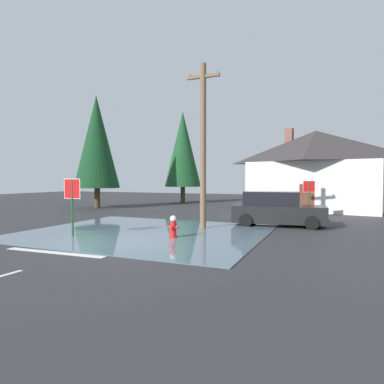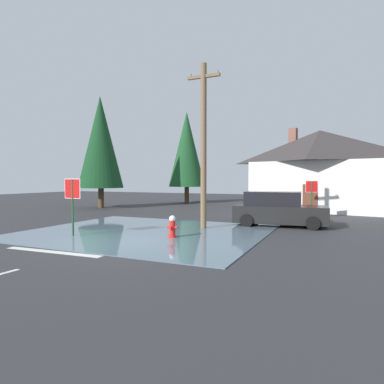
{
  "view_description": "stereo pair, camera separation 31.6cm",
  "coord_description": "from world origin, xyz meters",
  "px_view_note": "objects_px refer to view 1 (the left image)",
  "views": [
    {
      "loc": [
        7.13,
        -10.14,
        2.35
      ],
      "look_at": [
        1.47,
        3.35,
        1.78
      ],
      "focal_mm": 30.95,
      "sensor_mm": 36.0,
      "label": 1
    },
    {
      "loc": [
        7.42,
        -10.01,
        2.35
      ],
      "look_at": [
        1.47,
        3.35,
        1.78
      ],
      "focal_mm": 30.95,
      "sensor_mm": 36.0,
      "label": 2
    }
  ],
  "objects_px": {
    "utility_pole": "(203,143)",
    "pine_tree_tall_left": "(97,142)",
    "stop_sign_far": "(309,192)",
    "parked_car": "(277,209)",
    "fire_hydrant": "(173,227)",
    "pine_tree_mid_left": "(183,149)",
    "house": "(315,169)",
    "stop_sign_near": "(72,195)"
  },
  "relations": [
    {
      "from": "utility_pole",
      "to": "house",
      "type": "relative_size",
      "value": 0.73
    },
    {
      "from": "utility_pole",
      "to": "pine_tree_mid_left",
      "type": "relative_size",
      "value": 0.86
    },
    {
      "from": "utility_pole",
      "to": "house",
      "type": "xyz_separation_m",
      "value": [
        4.45,
        12.23,
        -0.91
      ]
    },
    {
      "from": "fire_hydrant",
      "to": "utility_pole",
      "type": "distance_m",
      "value": 4.55
    },
    {
      "from": "house",
      "to": "parked_car",
      "type": "bearing_deg",
      "value": -98.11
    },
    {
      "from": "pine_tree_tall_left",
      "to": "fire_hydrant",
      "type": "bearing_deg",
      "value": -40.45
    },
    {
      "from": "stop_sign_far",
      "to": "parked_car",
      "type": "distance_m",
      "value": 4.04
    },
    {
      "from": "utility_pole",
      "to": "stop_sign_far",
      "type": "distance_m",
      "value": 7.94
    },
    {
      "from": "stop_sign_far",
      "to": "parked_car",
      "type": "xyz_separation_m",
      "value": [
        -1.31,
        -3.74,
        -0.78
      ]
    },
    {
      "from": "utility_pole",
      "to": "pine_tree_mid_left",
      "type": "xyz_separation_m",
      "value": [
        -7.92,
        15.19,
        1.24
      ]
    },
    {
      "from": "utility_pole",
      "to": "pine_tree_mid_left",
      "type": "bearing_deg",
      "value": 117.54
    },
    {
      "from": "house",
      "to": "fire_hydrant",
      "type": "bearing_deg",
      "value": -107.23
    },
    {
      "from": "house",
      "to": "parked_car",
      "type": "relative_size",
      "value": 2.3
    },
    {
      "from": "stop_sign_far",
      "to": "stop_sign_near",
      "type": "bearing_deg",
      "value": -129.56
    },
    {
      "from": "utility_pole",
      "to": "pine_tree_mid_left",
      "type": "height_order",
      "value": "pine_tree_mid_left"
    },
    {
      "from": "fire_hydrant",
      "to": "pine_tree_tall_left",
      "type": "distance_m",
      "value": 16.22
    },
    {
      "from": "stop_sign_far",
      "to": "house",
      "type": "distance_m",
      "value": 6.25
    },
    {
      "from": "house",
      "to": "stop_sign_far",
      "type": "bearing_deg",
      "value": -90.83
    },
    {
      "from": "parked_car",
      "to": "stop_sign_far",
      "type": "bearing_deg",
      "value": 70.73
    },
    {
      "from": "stop_sign_near",
      "to": "utility_pole",
      "type": "relative_size",
      "value": 0.31
    },
    {
      "from": "stop_sign_far",
      "to": "pine_tree_tall_left",
      "type": "bearing_deg",
      "value": 176.26
    },
    {
      "from": "parked_car",
      "to": "stop_sign_near",
      "type": "bearing_deg",
      "value": -137.73
    },
    {
      "from": "parked_car",
      "to": "pine_tree_tall_left",
      "type": "relative_size",
      "value": 0.51
    },
    {
      "from": "stop_sign_near",
      "to": "stop_sign_far",
      "type": "bearing_deg",
      "value": 50.44
    },
    {
      "from": "stop_sign_far",
      "to": "pine_tree_mid_left",
      "type": "distance_m",
      "value": 15.68
    },
    {
      "from": "house",
      "to": "pine_tree_mid_left",
      "type": "bearing_deg",
      "value": 166.54
    },
    {
      "from": "stop_sign_near",
      "to": "parked_car",
      "type": "relative_size",
      "value": 0.51
    },
    {
      "from": "pine_tree_tall_left",
      "to": "pine_tree_mid_left",
      "type": "xyz_separation_m",
      "value": [
        4.05,
        7.95,
        -0.08
      ]
    },
    {
      "from": "fire_hydrant",
      "to": "utility_pole",
      "type": "relative_size",
      "value": 0.12
    },
    {
      "from": "utility_pole",
      "to": "pine_tree_tall_left",
      "type": "distance_m",
      "value": 14.05
    },
    {
      "from": "house",
      "to": "utility_pole",
      "type": "bearing_deg",
      "value": -110.0
    },
    {
      "from": "utility_pole",
      "to": "pine_tree_mid_left",
      "type": "distance_m",
      "value": 17.18
    },
    {
      "from": "pine_tree_mid_left",
      "to": "stop_sign_near",
      "type": "bearing_deg",
      "value": -78.83
    },
    {
      "from": "fire_hydrant",
      "to": "pine_tree_tall_left",
      "type": "relative_size",
      "value": 0.1
    },
    {
      "from": "utility_pole",
      "to": "pine_tree_tall_left",
      "type": "bearing_deg",
      "value": 148.84
    },
    {
      "from": "pine_tree_mid_left",
      "to": "pine_tree_tall_left",
      "type": "bearing_deg",
      "value": -116.98
    },
    {
      "from": "stop_sign_far",
      "to": "house",
      "type": "xyz_separation_m",
      "value": [
        0.09,
        6.06,
        1.52
      ]
    },
    {
      "from": "parked_car",
      "to": "pine_tree_tall_left",
      "type": "distance_m",
      "value": 16.41
    },
    {
      "from": "stop_sign_near",
      "to": "pine_tree_tall_left",
      "type": "relative_size",
      "value": 0.26
    },
    {
      "from": "fire_hydrant",
      "to": "utility_pole",
      "type": "xyz_separation_m",
      "value": [
        0.21,
        2.79,
        3.59
      ]
    },
    {
      "from": "stop_sign_far",
      "to": "pine_tree_tall_left",
      "type": "relative_size",
      "value": 0.25
    },
    {
      "from": "utility_pole",
      "to": "stop_sign_far",
      "type": "relative_size",
      "value": 3.42
    }
  ]
}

